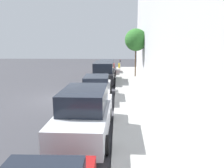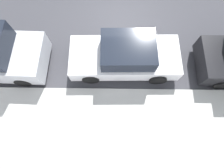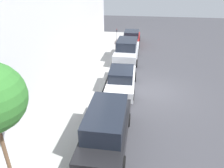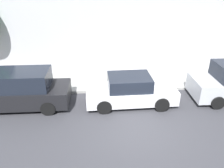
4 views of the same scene
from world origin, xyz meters
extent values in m
plane|color=#38383D|center=(0.00, 0.00, 0.00)|extent=(60.00, 60.00, 0.00)
cube|color=#9E9E99|center=(4.88, 0.00, 0.07)|extent=(2.77, 32.00, 0.15)
cylinder|color=black|center=(1.42, -4.18, 0.34)|extent=(0.22, 0.68, 0.68)
cylinder|color=black|center=(3.28, -4.18, 0.34)|extent=(0.22, 0.68, 0.68)
cube|color=silver|center=(2.27, 0.02, 0.56)|extent=(1.89, 4.53, 0.68)
cube|color=black|center=(2.27, 0.12, 1.22)|extent=(1.62, 2.13, 0.64)
cylinder|color=black|center=(1.42, 1.42, 0.36)|extent=(0.22, 0.72, 0.72)
cylinder|color=black|center=(3.12, 1.42, 0.36)|extent=(0.22, 0.72, 0.72)
cylinder|color=black|center=(1.42, -1.37, 0.36)|extent=(0.22, 0.72, 0.72)
cylinder|color=black|center=(3.12, -1.37, 0.36)|extent=(0.22, 0.72, 0.72)
cylinder|color=black|center=(1.50, 4.07, 0.35)|extent=(0.22, 0.70, 0.70)
cylinder|color=black|center=(3.30, 4.07, 0.35)|extent=(0.22, 0.70, 0.70)
camera|label=1|loc=(3.70, -14.11, 3.94)|focal=35.00mm
camera|label=2|loc=(5.67, -0.45, 7.17)|focal=28.00mm
camera|label=3|loc=(1.03, 13.48, 7.20)|focal=35.00mm
camera|label=4|loc=(-7.41, 1.71, 5.92)|focal=35.00mm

